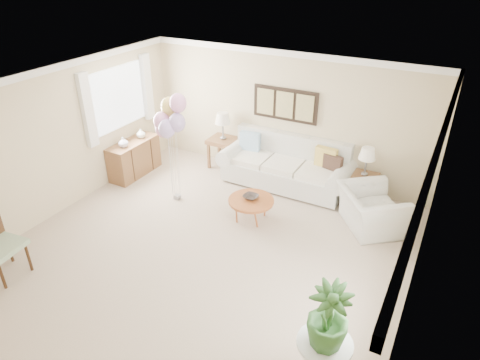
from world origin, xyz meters
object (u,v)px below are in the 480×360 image
(sofa, at_px, (287,167))
(balloon_cluster, at_px, (169,119))
(coffee_table, at_px, (251,201))
(armchair, at_px, (371,209))

(sofa, xyz_separation_m, balloon_cluster, (-1.63, -1.57, 1.24))
(balloon_cluster, bearing_deg, sofa, 43.88)
(sofa, bearing_deg, balloon_cluster, -136.12)
(coffee_table, bearing_deg, armchair, 21.96)
(armchair, bearing_deg, sofa, 30.57)
(coffee_table, relative_size, armchair, 0.75)
(sofa, relative_size, balloon_cluster, 1.27)
(coffee_table, xyz_separation_m, balloon_cluster, (-1.60, -0.06, 1.26))
(balloon_cluster, bearing_deg, coffee_table, 2.13)
(balloon_cluster, bearing_deg, armchair, 13.28)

